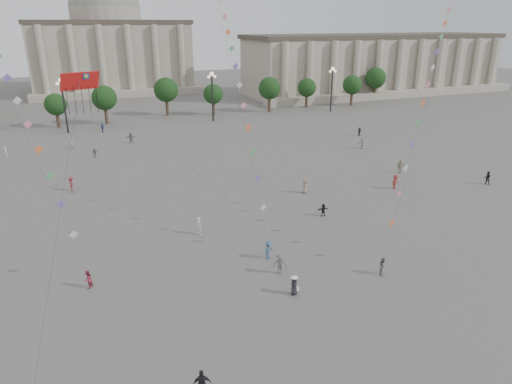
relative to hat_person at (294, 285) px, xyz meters
name	(u,v)px	position (x,y,z in m)	size (l,w,h in m)	color
ground	(297,309)	(-0.65, -1.87, -0.84)	(360.00, 360.00, 0.00)	#5D5A58
hall_east	(376,64)	(74.35, 92.03, 7.58)	(84.00, 26.22, 17.20)	gray
hall_central	(109,44)	(-0.65, 127.35, 13.39)	(48.30, 34.30, 35.50)	gray
tree_row	(137,95)	(-0.65, 76.13, 4.55)	(137.12, 5.12, 8.00)	#38261C
lamp_post_mid_west	(63,95)	(-15.65, 68.13, 6.51)	(2.00, 0.90, 10.65)	#262628
lamp_post_mid_east	(212,87)	(14.35, 68.13, 6.51)	(2.00, 0.90, 10.65)	#262628
lamp_post_far_east	(332,81)	(44.35, 68.13, 6.51)	(2.00, 0.90, 10.65)	#262628
person_crowd_0	(102,128)	(-9.24, 66.13, 0.07)	(1.07, 0.44, 1.82)	navy
person_crowd_3	(323,210)	(10.21, 12.98, -0.10)	(1.37, 0.44, 1.48)	black
person_crowd_4	(72,144)	(-15.15, 54.98, -0.06)	(1.46, 0.46, 1.57)	silver
person_crowd_6	(280,264)	(0.30, 3.34, 0.12)	(1.24, 0.71, 1.93)	#595A5E
person_crowd_7	(362,143)	(31.28, 36.00, 0.08)	(1.71, 0.54, 1.84)	#BAB9B5
person_crowd_8	(395,182)	(23.47, 17.14, 0.13)	(1.26, 0.72, 1.95)	maroon
person_crowd_9	(359,132)	(36.45, 44.29, -0.05)	(1.47, 0.47, 1.59)	black
person_crowd_10	(6,151)	(-25.39, 54.04, 0.02)	(0.63, 0.41, 1.72)	silver
person_crowd_12	(131,138)	(-5.20, 55.26, 0.12)	(1.79, 0.57, 1.93)	slate
person_crowd_13	(199,226)	(-4.07, 13.69, 0.13)	(0.71, 0.46, 1.94)	silver
person_crowd_15	(487,178)	(36.26, 14.01, 0.06)	(0.88, 0.69, 1.81)	black
person_crowd_16	(95,153)	(-12.01, 47.88, -0.08)	(0.89, 0.37, 1.52)	#5C5D61
person_crowd_17	(72,184)	(-15.87, 32.68, 0.07)	(1.18, 0.68, 1.83)	maroon
person_crowd_20	(305,186)	(11.81, 20.33, 0.08)	(0.91, 0.59, 1.85)	gray
person_crowd_21	(400,167)	(28.53, 22.47, 0.12)	(1.12, 0.47, 1.92)	gray
tourist_1	(202,384)	(-9.82, -7.54, 0.08)	(1.08, 0.45, 1.84)	black
kite_flyer_0	(88,279)	(-15.30, 7.34, -0.06)	(0.76, 0.59, 1.57)	#9A2A40
kite_flyer_1	(269,250)	(0.48, 6.23, 0.04)	(1.14, 0.66, 1.77)	#355677
kite_flyer_2	(383,266)	(8.55, -0.12, -0.03)	(0.79, 0.61, 1.62)	slate
hat_person	(294,285)	(0.00, 0.00, 0.00)	(0.92, 0.81, 1.69)	black
dragon_kite	(81,96)	(-14.14, 0.12, 15.86)	(3.54, 4.39, 18.28)	red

